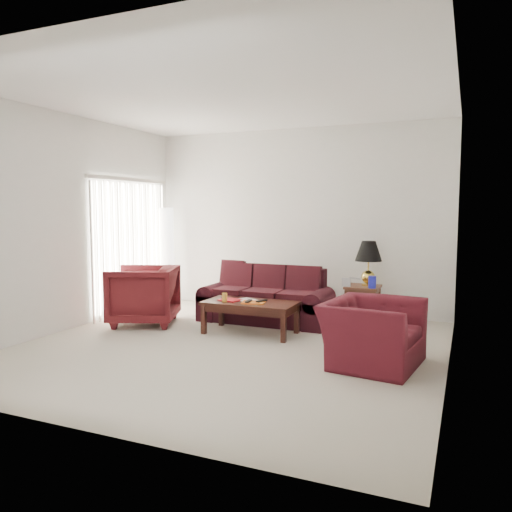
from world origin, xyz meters
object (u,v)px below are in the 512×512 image
(sofa, at_px, (265,295))
(end_table, at_px, (363,303))
(floor_lamp, at_px, (167,256))
(armchair_left, at_px, (143,295))
(coffee_table, at_px, (250,318))
(armchair_right, at_px, (372,333))

(sofa, relative_size, end_table, 3.62)
(floor_lamp, bearing_deg, armchair_left, -69.70)
(armchair_left, bearing_deg, coffee_table, 70.95)
(sofa, relative_size, coffee_table, 1.56)
(end_table, bearing_deg, armchair_left, -153.61)
(sofa, height_order, coffee_table, sofa)
(sofa, height_order, armchair_left, armchair_left)
(armchair_left, relative_size, coffee_table, 0.75)
(end_table, height_order, floor_lamp, floor_lamp)
(armchair_right, bearing_deg, sofa, 59.15)
(sofa, distance_m, floor_lamp, 2.27)
(coffee_table, bearing_deg, floor_lamp, 143.74)
(sofa, bearing_deg, floor_lamp, 159.79)
(sofa, distance_m, coffee_table, 0.77)
(floor_lamp, height_order, armchair_left, floor_lamp)
(coffee_table, bearing_deg, end_table, 42.97)
(floor_lamp, relative_size, armchair_right, 1.61)
(armchair_right, height_order, coffee_table, armchair_right)
(floor_lamp, bearing_deg, armchair_right, -27.74)
(floor_lamp, distance_m, armchair_right, 4.52)
(end_table, distance_m, coffee_table, 1.85)
(floor_lamp, xyz_separation_m, armchair_left, (0.54, -1.46, -0.44))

